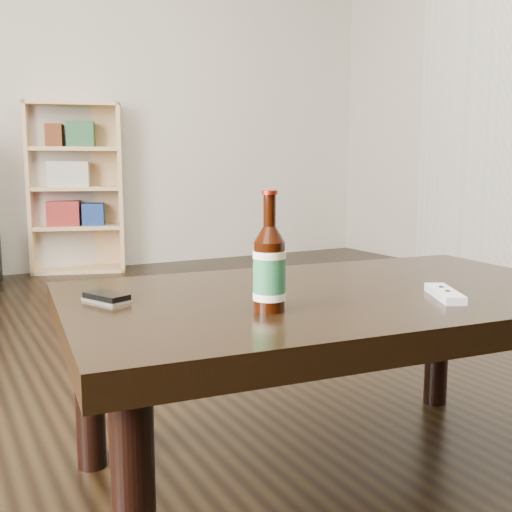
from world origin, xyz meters
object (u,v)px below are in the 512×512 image
bookshelf (76,185)px  beer_bottle (269,269)px  remote (445,294)px  coffee_table (336,316)px  phone (107,298)px

bookshelf → beer_bottle: (-0.35, -3.33, -0.07)m
remote → bookshelf: bearing=119.5°
coffee_table → remote: remote is taller
bookshelf → coffee_table: 3.24m
bookshelf → beer_bottle: size_ratio=4.94×
beer_bottle → remote: beer_bottle is taller
bookshelf → beer_bottle: 3.35m
bookshelf → phone: size_ratio=10.10×
coffee_table → phone: 0.52m
phone → coffee_table: bearing=-39.7°
phone → remote: 0.73m
beer_bottle → remote: bearing=-11.4°
phone → beer_bottle: bearing=-66.3°
coffee_table → phone: phone is taller
phone → bookshelf: bearing=55.0°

